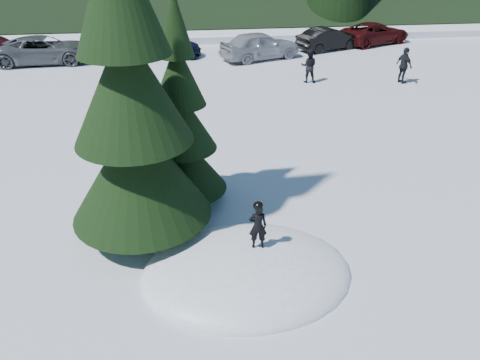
{
  "coord_description": "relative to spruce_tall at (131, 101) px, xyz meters",
  "views": [
    {
      "loc": [
        -1.13,
        -7.71,
        6.5
      ],
      "look_at": [
        0.13,
        2.14,
        1.1
      ],
      "focal_mm": 35.0,
      "sensor_mm": 36.0,
      "label": 1
    }
  ],
  "objects": [
    {
      "name": "ground",
      "position": [
        2.2,
        -1.8,
        -3.32
      ],
      "size": [
        200.0,
        200.0,
        0.0
      ],
      "primitive_type": "plane",
      "color": "white",
      "rests_on": "ground"
    },
    {
      "name": "snow_mound",
      "position": [
        2.2,
        -1.8,
        -3.32
      ],
      "size": [
        4.48,
        3.52,
        0.96
      ],
      "primitive_type": "ellipsoid",
      "color": "white",
      "rests_on": "ground"
    },
    {
      "name": "spruce_tall",
      "position": [
        0.0,
        0.0,
        0.0
      ],
      "size": [
        3.2,
        3.2,
        8.6
      ],
      "color": "black",
      "rests_on": "ground"
    },
    {
      "name": "spruce_short",
      "position": [
        1.0,
        1.4,
        -1.22
      ],
      "size": [
        2.2,
        2.2,
        5.37
      ],
      "color": "black",
      "rests_on": "ground"
    },
    {
      "name": "child_skier",
      "position": [
        2.47,
        -1.53,
        -2.32
      ],
      "size": [
        0.4,
        0.28,
        1.05
      ],
      "primitive_type": "imported",
      "rotation": [
        0.0,
        0.0,
        3.07
      ],
      "color": "black",
      "rests_on": "snow_mound"
    },
    {
      "name": "adult_0",
      "position": [
        7.02,
        11.61,
        -2.56
      ],
      "size": [
        0.86,
        0.74,
        1.53
      ],
      "primitive_type": "imported",
      "rotation": [
        0.0,
        0.0,
        2.89
      ],
      "color": "black",
      "rests_on": "ground"
    },
    {
      "name": "adult_1",
      "position": [
        11.35,
        10.89,
        -2.49
      ],
      "size": [
        0.67,
        1.05,
        1.65
      ],
      "primitive_type": "imported",
      "rotation": [
        0.0,
        0.0,
        1.86
      ],
      "color": "black",
      "rests_on": "ground"
    },
    {
      "name": "car_2",
      "position": [
        -6.09,
        16.83,
        -2.62
      ],
      "size": [
        5.18,
        2.61,
        1.41
      ],
      "primitive_type": "imported",
      "rotation": [
        0.0,
        0.0,
        1.63
      ],
      "color": "#505458",
      "rests_on": "ground"
    },
    {
      "name": "car_3",
      "position": [
        0.05,
        17.5,
        -2.67
      ],
      "size": [
        4.79,
        2.74,
        1.31
      ],
      "primitive_type": "imported",
      "rotation": [
        0.0,
        0.0,
        1.36
      ],
      "color": "black",
      "rests_on": "ground"
    },
    {
      "name": "car_4",
      "position": [
        5.45,
        16.19,
        -2.57
      ],
      "size": [
        4.77,
        3.17,
        1.51
      ],
      "primitive_type": "imported",
      "rotation": [
        0.0,
        0.0,
        1.92
      ],
      "color": "#95969D",
      "rests_on": "ground"
    },
    {
      "name": "car_5",
      "position": [
        9.86,
        17.87,
        -2.67
      ],
      "size": [
        4.15,
        2.77,
        1.29
      ],
      "primitive_type": "imported",
      "rotation": [
        0.0,
        0.0,
        1.96
      ],
      "color": "black",
      "rests_on": "ground"
    },
    {
      "name": "car_6",
      "position": [
        13.23,
        19.19,
        -2.68
      ],
      "size": [
        5.07,
        3.74,
        1.28
      ],
      "primitive_type": "imported",
      "rotation": [
        0.0,
        0.0,
        1.97
      ],
      "color": "#380A0A",
      "rests_on": "ground"
    }
  ]
}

